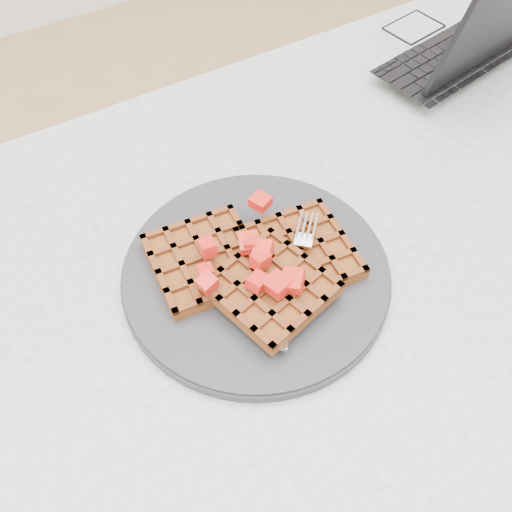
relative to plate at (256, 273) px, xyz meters
name	(u,v)px	position (x,y,z in m)	size (l,w,h in m)	color
ground	(316,453)	(0.14, -0.03, -0.76)	(4.00, 4.00, 0.00)	tan
table	(356,298)	(0.14, -0.03, -0.12)	(1.20, 0.80, 0.75)	beige
plate	(256,273)	(0.00, 0.00, 0.00)	(0.30, 0.30, 0.02)	#242427
waffles	(258,265)	(0.00, 0.00, 0.02)	(0.22, 0.20, 0.03)	brown
strawberry_pile	(256,248)	(0.00, 0.00, 0.05)	(0.15, 0.15, 0.02)	#AA0300
fork	(297,274)	(0.03, -0.03, 0.02)	(0.02, 0.18, 0.02)	silver
laptop	(453,39)	(0.48, 0.21, 0.03)	(0.31, 0.25, 0.19)	black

